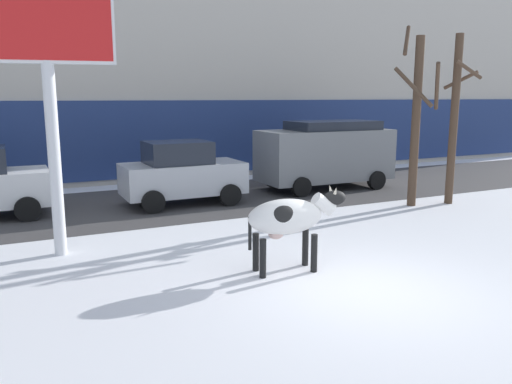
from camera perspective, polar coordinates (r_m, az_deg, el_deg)
ground_plane at (r=8.74m, az=12.32°, el=-10.63°), size 120.00×120.00×0.00m
road_strip at (r=15.83m, az=-6.51°, el=-0.84°), size 60.00×5.60×0.01m
building_facade at (r=22.40m, az=-13.12°, el=18.95°), size 44.00×6.10×13.00m
cow_holstein at (r=9.13m, az=3.65°, el=-2.89°), size 1.93×0.78×1.54m
billboard at (r=10.69m, az=-22.53°, el=16.20°), size 2.52×0.63×5.56m
car_silver_hatchback at (r=15.10m, az=-8.31°, el=2.11°), size 3.50×1.92×1.86m
car_grey_van at (r=17.67m, az=7.80°, el=4.38°), size 4.60×2.12×2.32m
pedestrian_near_billboard at (r=21.69m, az=8.53°, el=4.54°), size 0.36×0.24×1.73m
bare_tree_left_lot at (r=15.97m, az=21.35°, el=7.79°), size 1.19×1.20×4.89m
bare_tree_far_back at (r=15.25m, az=17.52°, el=8.12°), size 1.58×1.38×5.12m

